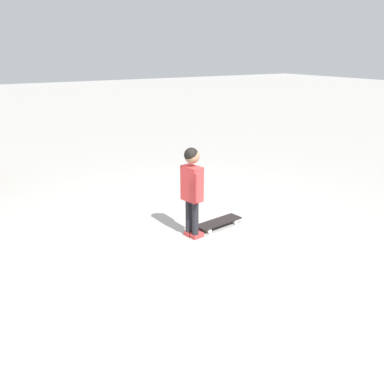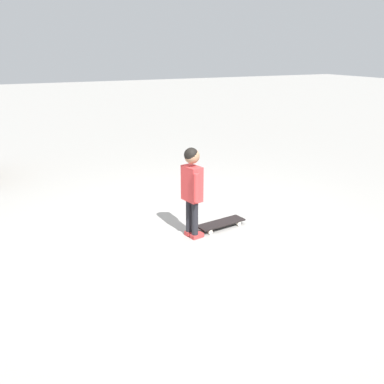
{
  "view_description": "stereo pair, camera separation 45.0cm",
  "coord_description": "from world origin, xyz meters",
  "views": [
    {
      "loc": [
        -4.0,
        2.37,
        2.08
      ],
      "look_at": [
        -0.09,
        -0.02,
        0.55
      ],
      "focal_mm": 40.21,
      "sensor_mm": 36.0,
      "label": 1
    },
    {
      "loc": [
        -4.22,
        1.97,
        2.08
      ],
      "look_at": [
        -0.09,
        -0.02,
        0.55
      ],
      "focal_mm": 40.21,
      "sensor_mm": 36.0,
      "label": 2
    }
  ],
  "objects": [
    {
      "name": "ground_plane",
      "position": [
        0.0,
        0.0,
        0.0
      ],
      "size": [
        50.0,
        50.0,
        0.0
      ],
      "primitive_type": "plane",
      "color": "gray"
    },
    {
      "name": "skateboard",
      "position": [
        -0.01,
        -0.46,
        0.06
      ],
      "size": [
        0.28,
        0.65,
        0.07
      ],
      "color": "black",
      "rests_on": "ground"
    },
    {
      "name": "child_person",
      "position": [
        -0.09,
        -0.02,
        0.66
      ],
      "size": [
        0.39,
        0.21,
        1.06
      ],
      "color": "black",
      "rests_on": "ground"
    }
  ]
}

